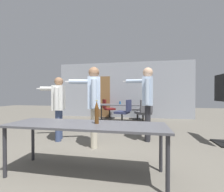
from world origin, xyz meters
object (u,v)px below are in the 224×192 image
at_px(office_chair_far_right, 108,110).
at_px(office_chair_far_left, 139,110).
at_px(drink_cup, 120,103).
at_px(office_chair_near_pushed, 144,114).
at_px(person_left_plaid, 147,96).
at_px(person_near_casual, 58,103).
at_px(office_chair_side_rolled, 124,114).
at_px(beer_bottle, 97,113).
at_px(person_right_polo, 93,99).

xyz_separation_m(office_chair_far_right, office_chair_far_left, (1.45, -0.03, 0.01)).
bearing_deg(drink_cup, office_chair_near_pushed, -46.82).
bearing_deg(office_chair_near_pushed, office_chair_far_left, 72.16).
relative_size(person_left_plaid, office_chair_far_left, 1.98).
bearing_deg(person_left_plaid, person_near_casual, 106.20).
relative_size(person_near_casual, office_chair_near_pushed, 1.65).
xyz_separation_m(person_near_casual, office_chair_side_rolled, (1.45, 1.95, -0.49)).
bearing_deg(person_left_plaid, office_chair_far_left, 10.11).
xyz_separation_m(person_left_plaid, drink_cup, (-0.99, 2.48, -0.31)).
xyz_separation_m(person_left_plaid, beer_bottle, (-0.79, -1.74, -0.21)).
bearing_deg(office_chair_far_left, drink_cup, 131.25).
relative_size(beer_bottle, drink_cup, 2.83).
bearing_deg(beer_bottle, person_near_casual, 135.69).
xyz_separation_m(office_chair_near_pushed, drink_cup, (-0.96, 1.02, 0.33)).
relative_size(person_right_polo, drink_cup, 14.68).
bearing_deg(drink_cup, office_chair_far_left, 38.90).
xyz_separation_m(office_chair_side_rolled, drink_cup, (-0.25, 0.91, 0.34)).
distance_m(office_chair_near_pushed, drink_cup, 1.44).
relative_size(office_chair_side_rolled, office_chair_far_left, 1.04).
xyz_separation_m(person_left_plaid, person_right_polo, (-1.19, -0.66, -0.05)).
bearing_deg(person_right_polo, beer_bottle, -177.51).
bearing_deg(office_chair_near_pushed, office_chair_side_rolled, 146.78).
height_order(office_chair_side_rolled, drink_cup, office_chair_side_rolled).
relative_size(person_left_plaid, office_chair_side_rolled, 1.91).
distance_m(person_near_casual, office_chair_far_right, 3.60).
relative_size(person_near_casual, drink_cup, 13.23).
height_order(person_left_plaid, beer_bottle, person_left_plaid).
bearing_deg(office_chair_near_pushed, drink_cup, 109.37).
height_order(person_right_polo, office_chair_near_pushed, person_right_polo).
height_order(person_left_plaid, office_chair_far_left, person_left_plaid).
bearing_deg(office_chair_near_pushed, person_left_plaid, -112.52).
relative_size(person_near_casual, office_chair_far_left, 1.73).
relative_size(office_chair_near_pushed, office_chair_far_left, 1.05).
distance_m(person_near_casual, person_left_plaid, 2.22).
relative_size(office_chair_side_rolled, drink_cup, 7.98).
xyz_separation_m(person_right_polo, office_chair_near_pushed, (1.15, 2.11, -0.59)).
bearing_deg(office_chair_side_rolled, office_chair_far_right, 46.05).
xyz_separation_m(person_left_plaid, office_chair_side_rolled, (-0.74, 1.57, -0.65)).
height_order(person_right_polo, office_chair_far_right, person_right_polo).
height_order(person_near_casual, office_chair_far_left, person_near_casual).
bearing_deg(office_chair_near_pushed, person_near_casual, -163.34).
relative_size(person_left_plaid, drink_cup, 15.22).
relative_size(person_near_casual, person_right_polo, 0.90).
bearing_deg(office_chair_far_left, person_left_plaid, -173.86).
bearing_deg(office_chair_far_left, office_chair_far_right, 91.16).
bearing_deg(office_chair_far_right, office_chair_side_rolled, -0.50).
bearing_deg(person_near_casual, beer_bottle, -153.52).
height_order(office_chair_side_rolled, office_chair_near_pushed, office_chair_near_pushed).
height_order(office_chair_side_rolled, office_chair_far_left, office_chair_side_rolled).
xyz_separation_m(office_chair_near_pushed, office_chair_far_left, (-0.17, 1.66, -0.03)).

